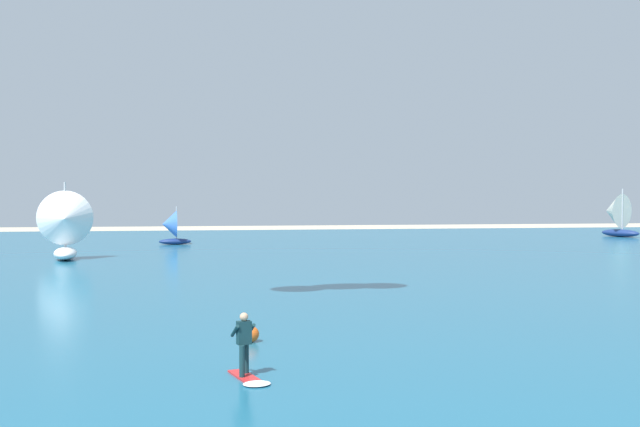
# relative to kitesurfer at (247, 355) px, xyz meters

# --- Properties ---
(ocean) EXTENTS (160.00, 90.00, 0.10)m
(ocean) POSITION_rel_kitesurfer_xyz_m (3.20, 31.52, -0.65)
(ocean) COLOR #1E607F
(ocean) RESTS_ON ground
(kitesurfer) EXTENTS (1.10, 2.03, 1.67)m
(kitesurfer) POSITION_rel_kitesurfer_xyz_m (0.00, 0.00, 0.00)
(kitesurfer) COLOR red
(kitesurfer) RESTS_ON ocean
(sailboat_mid_left) EXTENTS (4.07, 4.58, 5.10)m
(sailboat_mid_left) POSITION_rel_kitesurfer_xyz_m (42.09, 56.65, 1.73)
(sailboat_mid_left) COLOR navy
(sailboat_mid_left) RESTS_ON ocean
(sailboat_far_right) EXTENTS (4.11, 4.78, 5.46)m
(sailboat_far_right) POSITION_rel_kitesurfer_xyz_m (-10.83, 35.77, 1.90)
(sailboat_far_right) COLOR white
(sailboat_far_right) RESTS_ON ocean
(sailboat_near_shore) EXTENTS (2.99, 2.55, 3.45)m
(sailboat_near_shore) POSITION_rel_kitesurfer_xyz_m (-4.31, 50.90, 0.98)
(sailboat_near_shore) COLOR navy
(sailboat_near_shore) RESTS_ON ocean
(marker_buoy) EXTENTS (0.51, 0.51, 0.51)m
(marker_buoy) POSITION_rel_kitesurfer_xyz_m (0.38, 4.75, -0.35)
(marker_buoy) COLOR #E55919
(marker_buoy) RESTS_ON ocean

